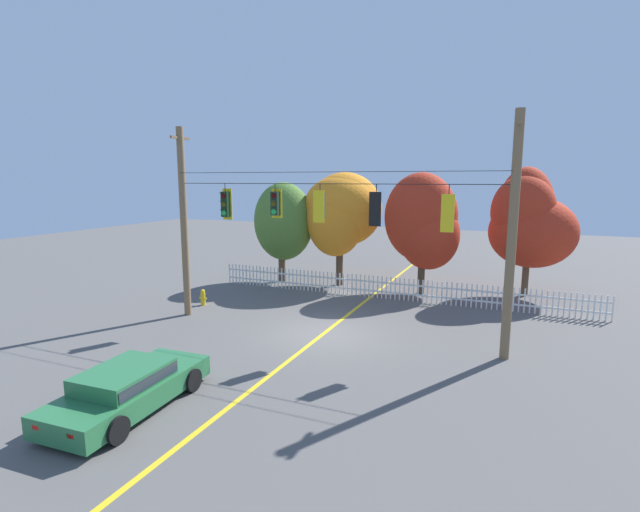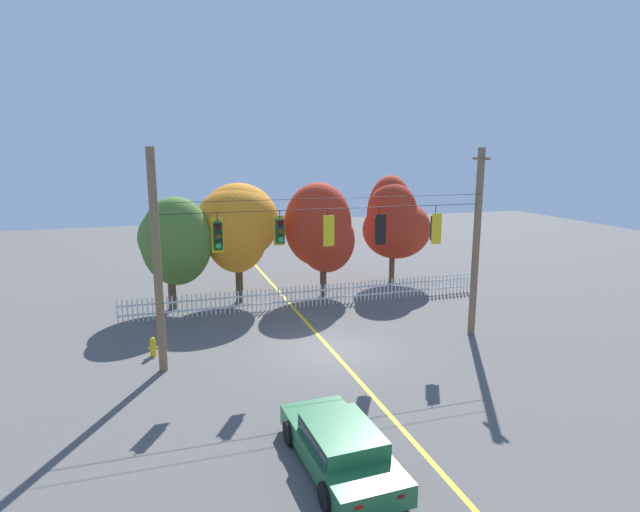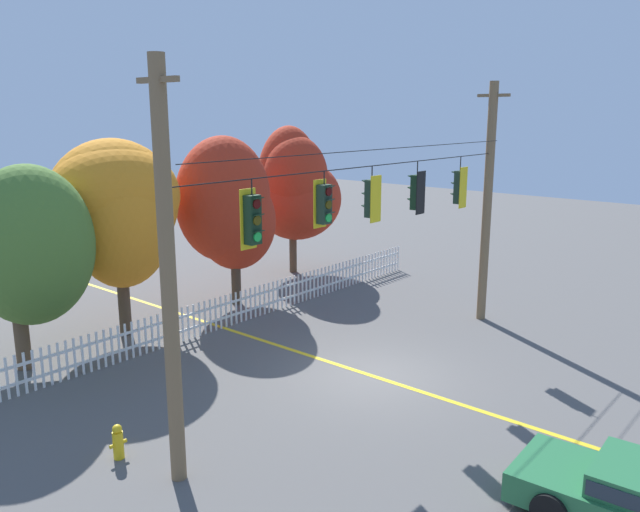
# 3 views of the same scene
# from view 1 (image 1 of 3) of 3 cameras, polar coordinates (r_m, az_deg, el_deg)

# --- Properties ---
(ground) EXTENTS (80.00, 80.00, 0.00)m
(ground) POSITION_cam_1_polar(r_m,az_deg,el_deg) (18.13, 0.49, -9.42)
(ground) COLOR #565451
(lane_centerline_stripe) EXTENTS (0.16, 36.00, 0.01)m
(lane_centerline_stripe) POSITION_cam_1_polar(r_m,az_deg,el_deg) (18.13, 0.49, -9.40)
(lane_centerline_stripe) COLOR gold
(lane_centerline_stripe) RESTS_ON ground
(signal_support_span) EXTENTS (13.16, 1.10, 7.96)m
(signal_support_span) POSITION_cam_1_polar(r_m,az_deg,el_deg) (17.26, 0.51, 3.41)
(signal_support_span) COLOR brown
(signal_support_span) RESTS_ON ground
(traffic_signal_northbound_secondary) EXTENTS (0.43, 0.38, 1.46)m
(traffic_signal_northbound_secondary) POSITION_cam_1_polar(r_m,az_deg,el_deg) (19.27, -11.43, 6.22)
(traffic_signal_northbound_secondary) COLOR black
(traffic_signal_eastbound_side) EXTENTS (0.43, 0.38, 1.32)m
(traffic_signal_eastbound_side) POSITION_cam_1_polar(r_m,az_deg,el_deg) (18.08, -5.46, 6.40)
(traffic_signal_eastbound_side) COLOR black
(traffic_signal_westbound_side) EXTENTS (0.43, 0.38, 1.41)m
(traffic_signal_westbound_side) POSITION_cam_1_polar(r_m,az_deg,el_deg) (17.25, -0.01, 6.09)
(traffic_signal_westbound_side) COLOR black
(traffic_signal_southbound_primary) EXTENTS (0.43, 0.38, 1.46)m
(traffic_signal_southbound_primary) POSITION_cam_1_polar(r_m,az_deg,el_deg) (16.53, 6.85, 5.74)
(traffic_signal_southbound_primary) COLOR black
(traffic_signal_northbound_primary) EXTENTS (0.43, 0.38, 1.56)m
(traffic_signal_northbound_primary) POSITION_cam_1_polar(r_m,az_deg,el_deg) (16.02, 15.36, 5.09)
(traffic_signal_northbound_primary) COLOR black
(white_picket_fence) EXTENTS (18.80, 0.06, 1.10)m
(white_picket_fence) POSITION_cam_1_polar(r_m,az_deg,el_deg) (23.21, 8.63, -3.90)
(white_picket_fence) COLOR white
(white_picket_fence) RESTS_ON ground
(autumn_maple_near_fence) EXTENTS (3.54, 3.64, 5.68)m
(autumn_maple_near_fence) POSITION_cam_1_polar(r_m,az_deg,el_deg) (26.54, -4.22, 4.35)
(autumn_maple_near_fence) COLOR brown
(autumn_maple_near_fence) RESTS_ON ground
(autumn_maple_mid) EXTENTS (4.25, 3.90, 6.22)m
(autumn_maple_mid) POSITION_cam_1_polar(r_m,az_deg,el_deg) (25.64, 2.61, 5.60)
(autumn_maple_mid) COLOR #473828
(autumn_maple_mid) RESTS_ON ground
(autumn_oak_far_east) EXTENTS (3.86, 3.01, 6.19)m
(autumn_oak_far_east) POSITION_cam_1_polar(r_m,az_deg,el_deg) (24.40, 12.52, 3.84)
(autumn_oak_far_east) COLOR #473828
(autumn_oak_far_east) RESTS_ON ground
(autumn_maple_far_west) EXTENTS (4.15, 3.57, 6.44)m
(autumn_maple_far_west) POSITION_cam_1_polar(r_m,az_deg,el_deg) (25.16, 24.03, 3.82)
(autumn_maple_far_west) COLOR brown
(autumn_maple_far_west) RESTS_ON ground
(parked_car) EXTENTS (2.15, 4.58, 1.15)m
(parked_car) POSITION_cam_1_polar(r_m,az_deg,el_deg) (13.29, -22.37, -14.55)
(parked_car) COLOR #286B3D
(parked_car) RESTS_ON ground
(fire_hydrant) EXTENTS (0.38, 0.22, 0.75)m
(fire_hydrant) POSITION_cam_1_polar(r_m,az_deg,el_deg) (22.61, -14.09, -4.92)
(fire_hydrant) COLOR gold
(fire_hydrant) RESTS_ON ground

